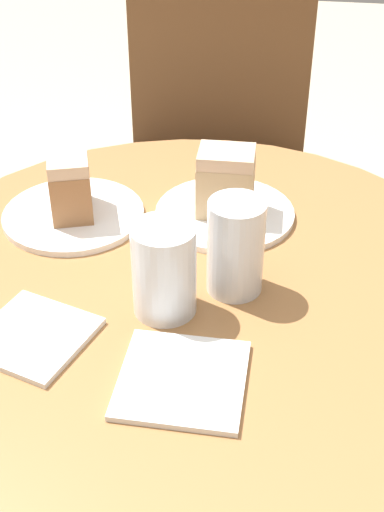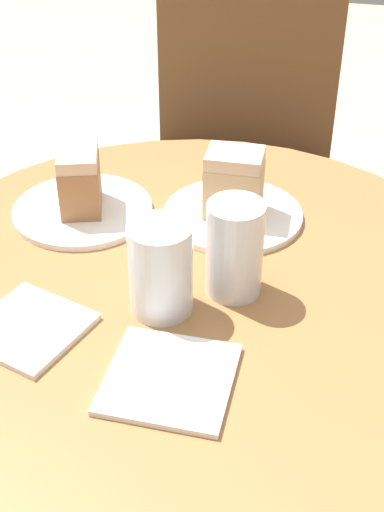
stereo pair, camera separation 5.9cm
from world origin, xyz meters
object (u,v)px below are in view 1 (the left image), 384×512
Objects in this scene: chair at (211,162)px; cake_slice_far at (70,184)px; plate_near at (225,213)px; cake_slice_near at (226,182)px; plate_far at (74,215)px; glass_lemonade at (235,251)px; glass_water at (164,273)px.

chair is 0.72m from cake_slice_far.
cake_slice_near reaches higher than plate_near.
cake_slice_near is at bearing 0.00° from plate_near.
plate_far is 0.30m from glass_lemonade.
plate_near is at bearing 0.00° from cake_slice_near.
cake_slice_far is (0.00, -0.00, 0.05)m from plate_far.
cake_slice_near is at bearing 100.45° from glass_lemonade.
glass_lemonade reaches higher than plate_far.
plate_far is 0.05m from cake_slice_far.
glass_water is at bearing -102.18° from cake_slice_near.
plate_near is 2.10× the size of cake_slice_far.
cake_slice_near is 0.24m from glass_water.
cake_slice_far is at bearing 132.55° from glass_water.
plate_near is 0.24m from cake_slice_far.
glass_lemonade is at bearing -27.67° from cake_slice_far.
cake_slice_near is 1.00× the size of cake_slice_far.
chair is at bearing 99.38° from glass_lemonade.
glass_water is (-0.05, -0.24, -0.00)m from cake_slice_near.
glass_lemonade reaches higher than plate_near.
cake_slice_far is 0.27m from glass_water.
cake_slice_far is at bearing -101.36° from chair.
plate_far is (-0.13, -0.64, 0.24)m from chair.
glass_lemonade is at bearing -79.55° from plate_near.
glass_water is at bearing -47.45° from plate_far.
plate_near is at bearing 77.82° from glass_water.
cake_slice_far is 0.77× the size of glass_lemonade.
glass_lemonade is (0.26, -0.14, 0.00)m from cake_slice_far.
plate_near is at bearing 9.60° from cake_slice_far.
glass_lemonade reaches higher than cake_slice_near.
glass_lemonade is (0.03, -0.18, -0.00)m from cake_slice_near.
glass_water reaches higher than cake_slice_far.
cake_slice_near is 0.18m from glass_lemonade.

